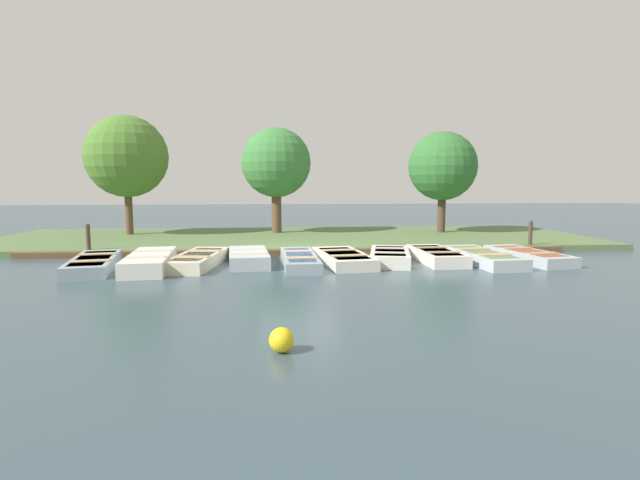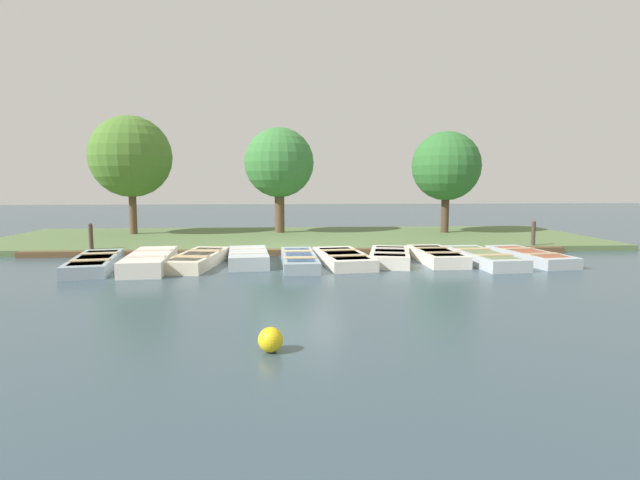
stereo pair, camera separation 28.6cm
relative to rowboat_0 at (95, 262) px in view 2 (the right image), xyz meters
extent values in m
plane|color=#384C56|center=(-1.46, 5.82, -0.17)|extent=(80.00, 80.00, 0.00)
cube|color=#567042|center=(-6.46, 5.82, -0.08)|extent=(8.00, 24.00, 0.19)
cube|color=brown|center=(-2.67, 5.82, -0.08)|extent=(1.08, 18.20, 0.19)
cube|color=#8C9EA8|center=(0.00, 0.00, -0.01)|extent=(3.65, 1.70, 0.33)
cube|color=#4C709E|center=(0.00, 0.00, 0.14)|extent=(2.99, 1.35, 0.03)
cube|color=tan|center=(0.66, 0.12, 0.17)|extent=(0.52, 1.05, 0.03)
cube|color=tan|center=(-0.66, -0.12, 0.17)|extent=(0.52, 1.05, 0.03)
cube|color=silver|center=(0.08, 1.54, 0.04)|extent=(3.43, 1.41, 0.42)
cube|color=#6B7F51|center=(0.08, 1.54, 0.23)|extent=(2.81, 1.11, 0.03)
cube|color=beige|center=(0.71, 1.60, 0.26)|extent=(0.42, 1.05, 0.03)
cube|color=beige|center=(-0.55, 1.48, 0.26)|extent=(0.42, 1.05, 0.03)
cube|color=beige|center=(-0.32, 2.81, 0.00)|extent=(3.37, 1.51, 0.35)
cube|color=#6B7F51|center=(-0.32, 2.81, 0.16)|extent=(2.76, 1.20, 0.03)
cube|color=tan|center=(0.29, 2.72, 0.19)|extent=(0.46, 1.01, 0.03)
cube|color=tan|center=(-0.93, 2.89, 0.19)|extent=(0.46, 1.01, 0.03)
cube|color=#B2BCC1|center=(-0.54, 4.24, 0.02)|extent=(2.79, 1.36, 0.38)
cube|color=beige|center=(-0.54, 4.24, 0.20)|extent=(2.29, 1.07, 0.03)
cube|color=beige|center=(-0.03, 4.29, 0.22)|extent=(0.36, 1.05, 0.03)
cube|color=beige|center=(-1.05, 4.20, 0.22)|extent=(0.36, 1.05, 0.03)
cube|color=#8C9EA8|center=(-0.22, 5.74, -0.02)|extent=(3.54, 1.08, 0.31)
cube|color=#4C709E|center=(-0.22, 5.74, 0.13)|extent=(2.90, 0.85, 0.02)
cube|color=tan|center=(0.45, 5.76, 0.15)|extent=(0.38, 0.91, 0.03)
cube|color=tan|center=(-0.89, 5.72, 0.15)|extent=(0.38, 0.91, 0.03)
cube|color=silver|center=(-0.33, 7.05, -0.01)|extent=(3.27, 1.64, 0.33)
cube|color=beige|center=(-0.33, 7.05, 0.14)|extent=(2.67, 1.29, 0.03)
cube|color=tan|center=(0.26, 7.13, 0.17)|extent=(0.46, 1.18, 0.03)
cube|color=tan|center=(-0.92, 6.97, 0.17)|extent=(0.46, 1.18, 0.03)
cube|color=silver|center=(-0.38, 8.47, 0.01)|extent=(2.80, 1.66, 0.37)
cube|color=teal|center=(-0.38, 8.47, 0.18)|extent=(2.29, 1.32, 0.03)
cube|color=beige|center=(0.10, 8.36, 0.21)|extent=(0.48, 1.07, 0.03)
cube|color=beige|center=(-0.87, 8.57, 0.21)|extent=(0.48, 1.07, 0.03)
cube|color=silver|center=(-0.51, 9.94, 0.00)|extent=(2.91, 1.16, 0.35)
cube|color=#994C33|center=(-0.51, 9.94, 0.17)|extent=(2.39, 0.90, 0.03)
cube|color=tan|center=(0.04, 9.95, 0.19)|extent=(0.31, 1.02, 0.03)
cube|color=tan|center=(-1.06, 9.93, 0.19)|extent=(0.31, 1.02, 0.03)
cube|color=#B2BCC1|center=(-0.14, 11.24, 0.00)|extent=(3.51, 1.41, 0.34)
cube|color=#6B7F51|center=(-0.14, 11.24, 0.15)|extent=(2.88, 1.11, 0.03)
cube|color=tan|center=(0.51, 11.29, 0.18)|extent=(0.42, 1.07, 0.03)
cube|color=tan|center=(-0.79, 11.19, 0.18)|extent=(0.42, 1.07, 0.03)
cube|color=#B2BCC1|center=(-0.38, 12.80, -0.02)|extent=(3.34, 1.58, 0.31)
cube|color=#994C33|center=(-0.38, 12.80, 0.13)|extent=(2.73, 1.25, 0.02)
cube|color=tan|center=(0.22, 12.89, 0.15)|extent=(0.47, 1.06, 0.03)
cube|color=tan|center=(-0.98, 12.71, 0.15)|extent=(0.47, 1.06, 0.03)
cylinder|color=#47382D|center=(-2.73, -1.11, 0.32)|extent=(0.14, 0.14, 0.98)
sphere|color=#47382D|center=(-2.73, -1.11, 0.84)|extent=(0.12, 0.12, 0.12)
cylinder|color=#47382D|center=(-2.73, 14.09, 0.32)|extent=(0.14, 0.14, 0.98)
sphere|color=#47382D|center=(-2.73, 14.09, 0.84)|extent=(0.12, 0.12, 0.12)
sphere|color=yellow|center=(7.31, 5.14, 0.01)|extent=(0.36, 0.36, 0.36)
cylinder|color=brown|center=(-7.73, -1.21, 1.10)|extent=(0.31, 0.31, 2.55)
sphere|color=#4C7A2D|center=(-7.73, -1.21, 3.33)|extent=(3.44, 3.44, 3.44)
cylinder|color=brown|center=(-7.93, 5.09, 1.05)|extent=(0.43, 0.43, 2.44)
sphere|color=#3D7F3D|center=(-7.93, 5.09, 3.10)|extent=(3.04, 3.04, 3.04)
cylinder|color=#4C3828|center=(-7.46, 12.42, 0.97)|extent=(0.35, 0.35, 2.29)
sphere|color=#337033|center=(-7.46, 12.42, 2.95)|extent=(3.02, 3.02, 3.02)
camera|label=1|loc=(14.20, 5.09, 2.24)|focal=28.00mm
camera|label=2|loc=(14.23, 5.37, 2.24)|focal=28.00mm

